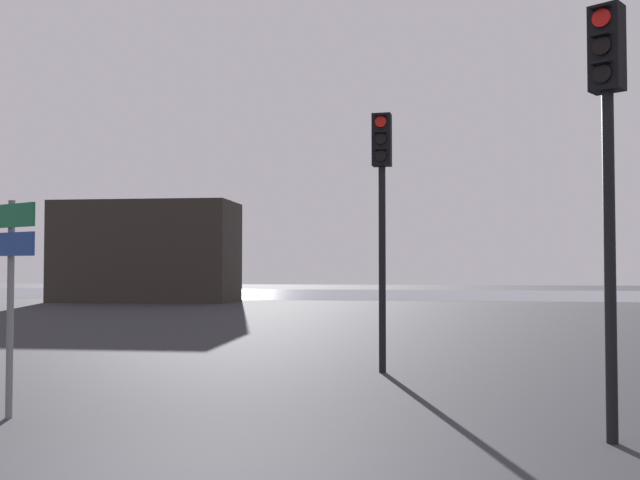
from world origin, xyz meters
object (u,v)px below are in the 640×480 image
distant_building (147,252)px  traffic_light_near_right (608,138)px  direction_sign_post (9,267)px  traffic_light_center (382,192)px

distant_building → traffic_light_near_right: (15.14, -26.74, 0.65)m
distant_building → direction_sign_post: bearing=-72.5°
traffic_light_near_right → traffic_light_center: bearing=-25.1°
direction_sign_post → distant_building: bearing=-44.2°
traffic_light_near_right → direction_sign_post: (-6.81, 0.34, -1.35)m
distant_building → traffic_light_center: size_ratio=2.00×
traffic_light_near_right → direction_sign_post: 6.95m
traffic_light_near_right → distant_building: bearing=-24.7°
traffic_light_center → traffic_light_near_right: (2.51, -4.51, 0.07)m
traffic_light_center → traffic_light_near_right: traffic_light_near_right is taller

